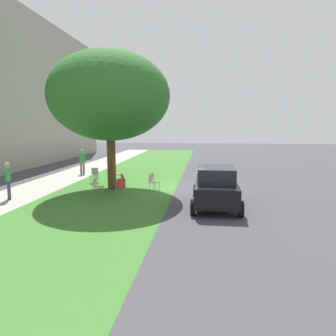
# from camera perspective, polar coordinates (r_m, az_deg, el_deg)

# --- Properties ---
(ground) EXTENTS (80.00, 80.00, 0.00)m
(ground) POSITION_cam_1_polar(r_m,az_deg,el_deg) (15.83, 2.30, -3.93)
(ground) COLOR #424247
(grass_verge) EXTENTS (48.00, 6.00, 0.01)m
(grass_verge) POSITION_cam_1_polar(r_m,az_deg,el_deg) (16.40, -8.93, -3.58)
(grass_verge) COLOR #3D752D
(grass_verge) RESTS_ON ground
(sidewalk_strip) EXTENTS (48.00, 2.80, 0.01)m
(sidewalk_strip) POSITION_cam_1_polar(r_m,az_deg,el_deg) (18.10, -22.47, -3.00)
(sidewalk_strip) COLOR #ADA89E
(sidewalk_strip) RESTS_ON ground
(street_tree) EXTENTS (6.07, 6.07, 7.01)m
(street_tree) POSITION_cam_1_polar(r_m,az_deg,el_deg) (15.71, -11.05, 13.28)
(street_tree) COLOR brown
(street_tree) RESTS_ON ground
(chair_0) EXTENTS (0.55, 0.56, 0.88)m
(chair_0) POSITION_cam_1_polar(r_m,az_deg,el_deg) (15.35, -2.83, -2.34)
(chair_0) COLOR #ADA393
(chair_0) RESTS_ON ground
(chair_1) EXTENTS (0.56, 0.57, 0.88)m
(chair_1) POSITION_cam_1_polar(r_m,az_deg,el_deg) (15.19, -9.01, -2.54)
(chair_1) COLOR brown
(chair_1) RESTS_ON ground
(chair_2) EXTENTS (0.43, 0.44, 0.88)m
(chair_2) POSITION_cam_1_polar(r_m,az_deg,el_deg) (14.46, -13.34, -3.21)
(chair_2) COLOR beige
(chair_2) RESTS_ON ground
(chair_3) EXTENTS (0.56, 0.56, 0.88)m
(chair_3) POSITION_cam_1_polar(r_m,az_deg,el_deg) (14.12, -9.00, -3.36)
(chair_3) COLOR #B7332D
(chair_3) RESTS_ON ground
(chair_4) EXTENTS (0.45, 0.44, 0.88)m
(chair_4) POSITION_cam_1_polar(r_m,az_deg,el_deg) (17.78, -13.85, -1.11)
(chair_4) COLOR #ADA393
(chair_4) RESTS_ON ground
(chair_5) EXTENTS (0.45, 0.45, 0.88)m
(chair_5) POSITION_cam_1_polar(r_m,az_deg,el_deg) (18.04, -9.87, -0.87)
(chair_5) COLOR #C64C1E
(chair_5) RESTS_ON ground
(parked_car) EXTENTS (3.70, 1.92, 1.65)m
(parked_car) POSITION_cam_1_polar(r_m,az_deg,el_deg) (12.42, 9.09, -3.46)
(parked_car) COLOR black
(parked_car) RESTS_ON ground
(pedestrian_0) EXTENTS (0.41, 0.38, 1.69)m
(pedestrian_0) POSITION_cam_1_polar(r_m,az_deg,el_deg) (15.17, -28.18, -1.88)
(pedestrian_0) COLOR #3F3851
(pedestrian_0) RESTS_ON ground
(pedestrian_1) EXTENTS (0.38, 0.41, 1.69)m
(pedestrian_1) POSITION_cam_1_polar(r_m,az_deg,el_deg) (21.22, -16.05, 1.39)
(pedestrian_1) COLOR #726659
(pedestrian_1) RESTS_ON ground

